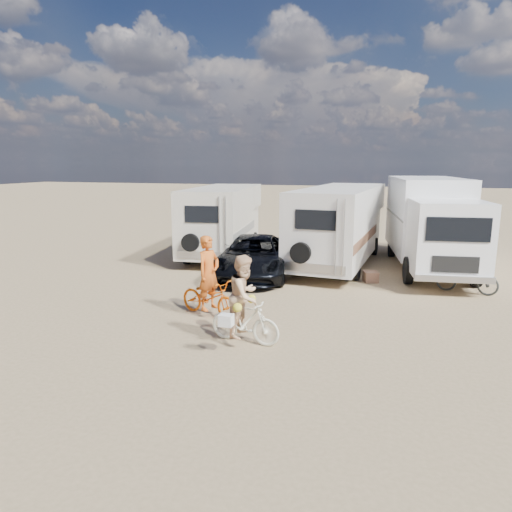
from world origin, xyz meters
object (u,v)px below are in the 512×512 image
(bike_man, at_px, (209,297))
(rv_left, at_px, (223,222))
(rv_main, at_px, (340,226))
(box_truck, at_px, (431,225))
(dark_suv, at_px, (254,256))
(bike_parked, at_px, (467,278))
(cooler, at_px, (251,274))
(rider_man, at_px, (209,280))
(crate, at_px, (371,277))
(bike_woman, at_px, (245,321))
(rider_woman, at_px, (245,304))

(bike_man, bearing_deg, rv_left, 37.96)
(rv_main, height_order, bike_man, rv_main)
(rv_left, relative_size, box_truck, 0.85)
(rv_main, distance_m, dark_suv, 3.97)
(rv_main, relative_size, box_truck, 1.03)
(bike_parked, height_order, cooler, bike_parked)
(box_truck, height_order, rider_man, box_truck)
(dark_suv, height_order, crate, dark_suv)
(rv_left, relative_size, rider_man, 3.34)
(rv_main, bearing_deg, crate, -56.73)
(dark_suv, distance_m, bike_man, 4.52)
(cooler, bearing_deg, bike_woman, -87.13)
(rv_main, height_order, rider_woman, rv_main)
(bike_man, relative_size, rider_man, 0.96)
(rider_woman, height_order, crate, rider_woman)
(bike_woman, relative_size, crate, 3.74)
(crate, bearing_deg, rider_man, -128.61)
(rv_left, relative_size, dark_suv, 1.29)
(dark_suv, height_order, bike_woman, dark_suv)
(rv_main, height_order, rider_man, rv_main)
(bike_man, height_order, rider_woman, rider_woman)
(cooler, bearing_deg, box_truck, 16.41)
(box_truck, distance_m, dark_suv, 6.70)
(crate, bearing_deg, cooler, -167.47)
(bike_woman, distance_m, bike_parked, 7.83)
(bike_woman, distance_m, cooler, 5.66)
(box_truck, relative_size, bike_man, 4.08)
(box_truck, xyz_separation_m, cooler, (-5.91, -3.40, -1.50))
(cooler, height_order, crate, cooler)
(dark_suv, relative_size, bike_man, 2.69)
(dark_suv, distance_m, crate, 4.09)
(rv_left, distance_m, rider_woman, 9.96)
(dark_suv, relative_size, rider_man, 2.59)
(rv_left, relative_size, bike_woman, 3.92)
(box_truck, xyz_separation_m, rider_man, (-5.79, -7.34, -0.72))
(box_truck, height_order, rider_woman, box_truck)
(box_truck, bearing_deg, rv_main, 172.76)
(box_truck, bearing_deg, bike_woman, -123.43)
(dark_suv, xyz_separation_m, bike_woman, (1.68, -6.00, -0.20))
(box_truck, distance_m, rider_woman, 9.85)
(cooler, xyz_separation_m, crate, (3.96, 0.88, -0.02))
(dark_suv, relative_size, crate, 11.38)
(box_truck, bearing_deg, bike_man, -135.65)
(crate, bearing_deg, rv_left, 156.40)
(rv_left, distance_m, crate, 7.10)
(bike_parked, bearing_deg, rv_left, 82.64)
(bike_woman, bearing_deg, bike_parked, -34.46)
(rv_left, bearing_deg, cooler, -64.28)
(rv_main, relative_size, crate, 17.69)
(box_truck, bearing_deg, crate, -135.02)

